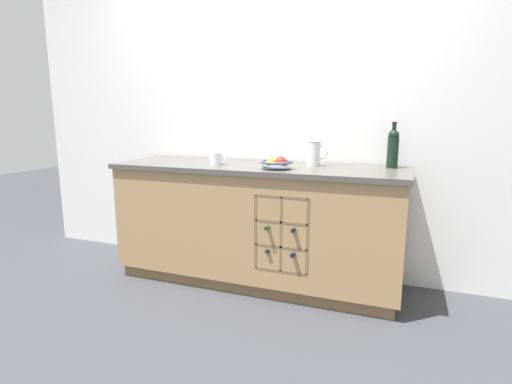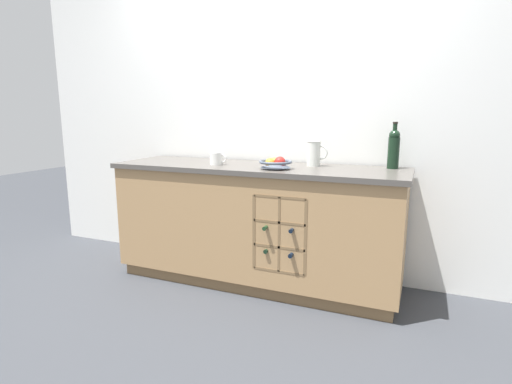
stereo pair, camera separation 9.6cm
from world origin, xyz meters
TOP-DOWN VIEW (x-y plane):
  - ground_plane at (0.00, 0.00)m, footprint 14.00×14.00m
  - back_wall at (0.00, 0.36)m, footprint 4.47×0.06m
  - kitchen_island at (0.00, -0.00)m, footprint 2.11×0.64m
  - fruit_bowl at (0.19, -0.12)m, footprint 0.22×0.22m
  - white_pitcher at (0.39, 0.12)m, footprint 0.15×0.10m
  - ceramic_mug at (-0.28, -0.07)m, footprint 0.13×0.09m
  - standing_wine_bottle at (0.92, 0.20)m, footprint 0.08×0.08m

SIDE VIEW (x-z plane):
  - ground_plane at x=0.00m, z-range 0.00..0.00m
  - kitchen_island at x=0.00m, z-range 0.01..0.89m
  - fruit_bowl at x=0.19m, z-range 0.88..0.96m
  - ceramic_mug at x=-0.28m, z-range 0.88..0.97m
  - white_pitcher at x=0.39m, z-range 0.89..1.07m
  - standing_wine_bottle at x=0.92m, z-range 0.87..1.18m
  - back_wall at x=0.00m, z-range 0.00..2.55m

